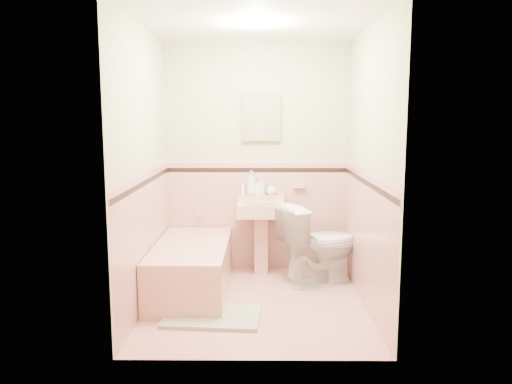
{
  "coord_description": "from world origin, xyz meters",
  "views": [
    {
      "loc": [
        0.04,
        -4.44,
        1.7
      ],
      "look_at": [
        0.0,
        0.25,
        1.0
      ],
      "focal_mm": 35.38,
      "sensor_mm": 36.0,
      "label": 1
    }
  ],
  "objects_px": {
    "sink": "(261,239)",
    "bucket": "(305,266)",
    "medicine_cabinet": "(261,117)",
    "soap_bottle_mid": "(260,186)",
    "toilet": "(319,243)",
    "soap_bottle_left": "(251,183)",
    "bathtub": "(192,269)",
    "shoe": "(196,311)",
    "soap_bottle_right": "(271,189)"
  },
  "relations": [
    {
      "from": "medicine_cabinet",
      "to": "soap_bottle_left",
      "type": "xyz_separation_m",
      "value": [
        -0.11,
        -0.03,
        -0.72
      ]
    },
    {
      "from": "bathtub",
      "to": "bucket",
      "type": "relative_size",
      "value": 6.97
    },
    {
      "from": "toilet",
      "to": "shoe",
      "type": "bearing_deg",
      "value": 105.83
    },
    {
      "from": "bathtub",
      "to": "soap_bottle_mid",
      "type": "relative_size",
      "value": 7.23
    },
    {
      "from": "medicine_cabinet",
      "to": "soap_bottle_right",
      "type": "xyz_separation_m",
      "value": [
        0.11,
        -0.03,
        -0.78
      ]
    },
    {
      "from": "toilet",
      "to": "bucket",
      "type": "xyz_separation_m",
      "value": [
        -0.13,
        0.2,
        -0.31
      ]
    },
    {
      "from": "shoe",
      "to": "soap_bottle_left",
      "type": "bearing_deg",
      "value": 82.69
    },
    {
      "from": "bathtub",
      "to": "shoe",
      "type": "height_order",
      "value": "bathtub"
    },
    {
      "from": "toilet",
      "to": "shoe",
      "type": "relative_size",
      "value": 5.16
    },
    {
      "from": "sink",
      "to": "soap_bottle_right",
      "type": "relative_size",
      "value": 5.93
    },
    {
      "from": "sink",
      "to": "toilet",
      "type": "xyz_separation_m",
      "value": [
        0.6,
        -0.26,
        0.02
      ]
    },
    {
      "from": "soap_bottle_right",
      "to": "bucket",
      "type": "height_order",
      "value": "soap_bottle_right"
    },
    {
      "from": "soap_bottle_left",
      "to": "soap_bottle_mid",
      "type": "relative_size",
      "value": 1.28
    },
    {
      "from": "sink",
      "to": "bucket",
      "type": "distance_m",
      "value": 0.56
    },
    {
      "from": "toilet",
      "to": "shoe",
      "type": "distance_m",
      "value": 1.55
    },
    {
      "from": "bucket",
      "to": "shoe",
      "type": "distance_m",
      "value": 1.56
    },
    {
      "from": "soap_bottle_left",
      "to": "soap_bottle_right",
      "type": "xyz_separation_m",
      "value": [
        0.22,
        0.0,
        -0.07
      ]
    },
    {
      "from": "medicine_cabinet",
      "to": "soap_bottle_mid",
      "type": "height_order",
      "value": "medicine_cabinet"
    },
    {
      "from": "shoe",
      "to": "medicine_cabinet",
      "type": "bearing_deg",
      "value": 79.17
    },
    {
      "from": "soap_bottle_mid",
      "to": "sink",
      "type": "bearing_deg",
      "value": -87.33
    },
    {
      "from": "soap_bottle_right",
      "to": "bucket",
      "type": "bearing_deg",
      "value": -32.48
    },
    {
      "from": "soap_bottle_left",
      "to": "bucket",
      "type": "xyz_separation_m",
      "value": [
        0.58,
        -0.23,
        -0.88
      ]
    },
    {
      "from": "bathtub",
      "to": "sink",
      "type": "bearing_deg",
      "value": 37.93
    },
    {
      "from": "bucket",
      "to": "medicine_cabinet",
      "type": "bearing_deg",
      "value": 150.99
    },
    {
      "from": "soap_bottle_mid",
      "to": "bucket",
      "type": "height_order",
      "value": "soap_bottle_mid"
    },
    {
      "from": "sink",
      "to": "bucket",
      "type": "bearing_deg",
      "value": -6.37
    },
    {
      "from": "toilet",
      "to": "sink",
      "type": "bearing_deg",
      "value": 42.79
    },
    {
      "from": "bathtub",
      "to": "shoe",
      "type": "xyz_separation_m",
      "value": [
        0.12,
        -0.69,
        -0.16
      ]
    },
    {
      "from": "bathtub",
      "to": "soap_bottle_left",
      "type": "relative_size",
      "value": 5.64
    },
    {
      "from": "toilet",
      "to": "bucket",
      "type": "distance_m",
      "value": 0.39
    },
    {
      "from": "sink",
      "to": "shoe",
      "type": "bearing_deg",
      "value": -114.42
    },
    {
      "from": "bathtub",
      "to": "sink",
      "type": "height_order",
      "value": "sink"
    },
    {
      "from": "soap_bottle_right",
      "to": "toilet",
      "type": "height_order",
      "value": "soap_bottle_right"
    },
    {
      "from": "soap_bottle_mid",
      "to": "bucket",
      "type": "relative_size",
      "value": 0.96
    },
    {
      "from": "sink",
      "to": "soap_bottle_left",
      "type": "xyz_separation_m",
      "value": [
        -0.11,
        0.18,
        0.59
      ]
    },
    {
      "from": "toilet",
      "to": "shoe",
      "type": "xyz_separation_m",
      "value": [
        -1.15,
        -0.97,
        -0.35
      ]
    },
    {
      "from": "soap_bottle_right",
      "to": "toilet",
      "type": "bearing_deg",
      "value": -41.57
    },
    {
      "from": "soap_bottle_right",
      "to": "bucket",
      "type": "distance_m",
      "value": 0.92
    },
    {
      "from": "soap_bottle_left",
      "to": "bucket",
      "type": "bearing_deg",
      "value": -21.79
    },
    {
      "from": "toilet",
      "to": "soap_bottle_right",
      "type": "bearing_deg",
      "value": 24.31
    },
    {
      "from": "soap_bottle_left",
      "to": "shoe",
      "type": "height_order",
      "value": "soap_bottle_left"
    },
    {
      "from": "medicine_cabinet",
      "to": "toilet",
      "type": "height_order",
      "value": "medicine_cabinet"
    },
    {
      "from": "bathtub",
      "to": "medicine_cabinet",
      "type": "relative_size",
      "value": 3.05
    },
    {
      "from": "bucket",
      "to": "shoe",
      "type": "xyz_separation_m",
      "value": [
        -1.03,
        -1.17,
        -0.04
      ]
    },
    {
      "from": "bathtub",
      "to": "toilet",
      "type": "bearing_deg",
      "value": 12.11
    },
    {
      "from": "sink",
      "to": "bathtub",
      "type": "bearing_deg",
      "value": -142.07
    },
    {
      "from": "sink",
      "to": "shoe",
      "type": "distance_m",
      "value": 1.38
    },
    {
      "from": "soap_bottle_mid",
      "to": "soap_bottle_left",
      "type": "bearing_deg",
      "value": 180.0
    },
    {
      "from": "medicine_cabinet",
      "to": "bucket",
      "type": "relative_size",
      "value": 2.29
    },
    {
      "from": "soap_bottle_mid",
      "to": "bucket",
      "type": "distance_m",
      "value": 1.0
    }
  ]
}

